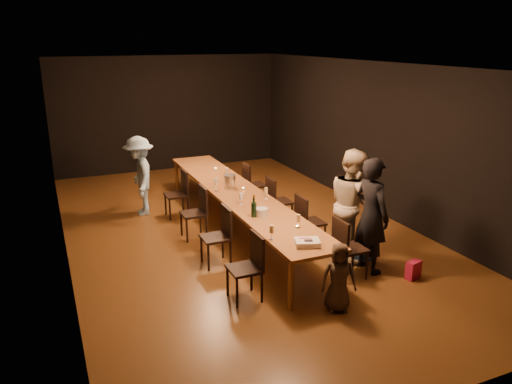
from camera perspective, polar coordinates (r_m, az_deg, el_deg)
name	(u,v)px	position (r m, az deg, el deg)	size (l,w,h in m)	color
ground	(238,230)	(9.33, -2.04, -4.40)	(10.00, 10.00, 0.00)	#4F2B13
room_shell	(237,119)	(8.78, -2.19, 8.30)	(6.04, 10.04, 3.02)	black
table	(238,195)	(9.10, -2.09, -0.29)	(0.90, 6.00, 0.75)	brown
chair_right_0	(351,248)	(7.56, 10.76, -6.29)	(0.42, 0.42, 0.93)	black
chair_right_1	(311,221)	(8.50, 6.26, -3.37)	(0.42, 0.42, 0.93)	black
chair_right_2	(280,201)	(9.50, 2.71, -1.03)	(0.42, 0.42, 0.93)	black
chair_right_3	(255,185)	(10.54, -0.16, 0.86)	(0.42, 0.42, 0.93)	black
chair_left_0	(244,268)	(6.82, -1.34, -8.69)	(0.42, 0.42, 0.93)	black
chair_left_1	(215,237)	(7.84, -4.66, -5.13)	(0.42, 0.42, 0.93)	black
chair_left_2	(193,213)	(8.92, -7.17, -2.40)	(0.42, 0.42, 0.93)	black
chair_left_3	(176,194)	(10.02, -9.13, -0.25)	(0.42, 0.42, 0.93)	black
woman_birthday	(371,215)	(7.68, 13.05, -2.62)	(0.65, 0.43, 1.79)	black
woman_tan	(352,204)	(8.11, 10.96, -1.37)	(0.87, 0.68, 1.80)	#C8B496
man_blue	(140,176)	(10.22, -13.13, 1.80)	(1.03, 0.59, 1.59)	#9CCAF2
child	(339,277)	(6.65, 9.43, -9.58)	(0.46, 0.30, 0.94)	#433425
gift_bag_red	(413,270)	(7.86, 17.54, -8.48)	(0.23, 0.13, 0.28)	#C21D48
gift_bag_blue	(364,251)	(8.24, 12.19, -6.57)	(0.27, 0.18, 0.34)	#295CB3
birthday_cake	(307,242)	(6.83, 5.88, -5.76)	(0.40, 0.36, 0.08)	white
plate_stack	(261,212)	(7.87, 0.63, -2.29)	(0.21, 0.21, 0.12)	silver
champagne_bottle	(254,206)	(7.78, -0.25, -1.62)	(0.08, 0.08, 0.35)	black
ice_bucket	(230,181)	(9.34, -3.01, 1.26)	(0.22, 0.22, 0.24)	silver
wineglass_0	(272,232)	(6.96, 1.80, -4.62)	(0.06, 0.06, 0.21)	beige
wineglass_1	(298,221)	(7.39, 4.85, -3.34)	(0.06, 0.06, 0.21)	beige
wineglass_2	(241,199)	(8.36, -1.74, -0.79)	(0.06, 0.06, 0.21)	silver
wineglass_3	(266,193)	(8.66, 1.16, -0.15)	(0.06, 0.06, 0.21)	beige
wineglass_4	(216,184)	(9.21, -4.62, 0.88)	(0.06, 0.06, 0.21)	silver
wineglass_5	(227,173)	(9.98, -3.35, 2.21)	(0.06, 0.06, 0.21)	silver
tealight_near	(297,227)	(7.41, 4.71, -4.02)	(0.05, 0.05, 0.03)	#B2B7B2
tealight_mid	(243,189)	(9.23, -1.48, 0.39)	(0.05, 0.05, 0.03)	#B2B7B2
tealight_far	(215,169)	(10.65, -4.65, 2.65)	(0.05, 0.05, 0.03)	#B2B7B2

